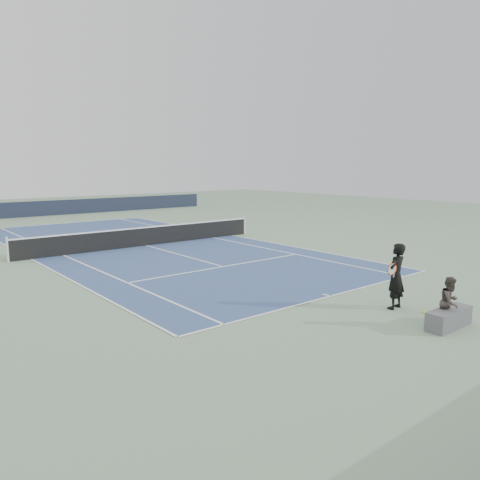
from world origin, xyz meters
TOP-DOWN VIEW (x-y plane):
  - ground at (0.00, 0.00)m, footprint 80.00×80.00m
  - court_surface at (0.00, 0.00)m, footprint 10.97×23.77m
  - tennis_net at (0.00, 0.00)m, footprint 12.90×0.10m
  - windscreen_far at (0.00, 17.88)m, footprint 30.00×0.25m
  - tennis_player at (0.46, -13.80)m, footprint 0.83×0.58m
  - tennis_ball at (0.69, -14.55)m, footprint 0.07×0.07m
  - spectator_bench at (0.11, -15.54)m, footprint 1.48×0.49m

SIDE VIEW (x-z plane):
  - ground at x=0.00m, z-range 0.00..0.00m
  - court_surface at x=0.00m, z-range 0.00..0.01m
  - tennis_ball at x=0.69m, z-range 0.00..0.07m
  - spectator_bench at x=0.11m, z-range -0.18..1.10m
  - tennis_net at x=0.00m, z-range -0.03..1.04m
  - windscreen_far at x=0.00m, z-range 0.00..1.20m
  - tennis_player at x=0.46m, z-range 0.00..1.86m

